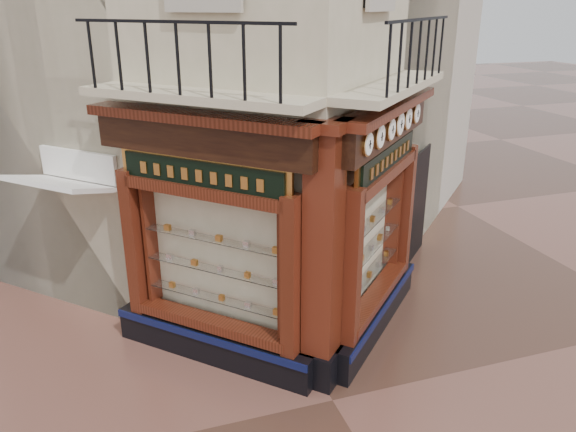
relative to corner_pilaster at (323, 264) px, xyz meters
name	(u,v)px	position (x,y,z in m)	size (l,w,h in m)	color
ground	(333,400)	(0.00, -0.50, -1.95)	(80.00, 80.00, 0.00)	#462B20
shopfront_left	(209,246)	(-1.41, 1.07, 0.03)	(2.86, 2.86, 3.98)	black
shopfront_right	(378,224)	(1.41, 1.07, 0.03)	(2.86, 2.86, 3.98)	black
corner_pilaster	(323,264)	(0.00, 0.00, 0.00)	(0.85, 0.85, 3.98)	black
balcony	(300,90)	(0.00, 0.99, 2.27)	(5.94, 2.97, 1.03)	beige
clock_a	(368,144)	(0.59, -0.01, 1.67)	(0.28, 0.28, 0.34)	#B67F3C
clock_b	(380,136)	(0.95, 0.35, 1.67)	(0.30, 0.30, 0.37)	#B67F3C
clock_c	(391,129)	(1.32, 0.72, 1.67)	(0.29, 0.29, 0.35)	#B67F3C
clock_d	(399,124)	(1.65, 1.04, 1.67)	(0.32, 0.32, 0.40)	#B67F3C
clock_e	(408,119)	(1.98, 1.37, 1.67)	(0.30, 0.30, 0.38)	#B67F3C
clock_f	(416,113)	(2.35, 1.75, 1.67)	(0.29, 0.29, 0.36)	#B67F3C
awning	(80,325)	(-3.49, 2.78, -1.95)	(1.64, 0.99, 0.08)	white
signboard_left	(202,175)	(-1.46, 1.01, 1.15)	(2.07, 2.07, 0.55)	#C48439
signboard_right	(387,158)	(1.46, 1.01, 1.15)	(1.98, 1.98, 0.53)	#C48439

